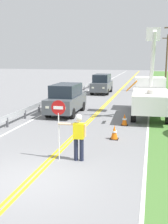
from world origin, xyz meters
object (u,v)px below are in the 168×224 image
(flagger_worker, at_px, (78,134))
(traffic_cone_mid, at_px, (125,120))
(oncoming_suv_second, at_px, (102,84))
(utility_bucket_truck, at_px, (150,94))
(oncoming_suv_nearest, at_px, (66,99))
(utility_pole_far, at_px, (167,57))
(traffic_cone_lead, at_px, (114,132))
(stop_sign_paddle, at_px, (58,117))

(flagger_worker, xyz_separation_m, traffic_cone_mid, (1.17, 6.03, -0.71))
(oncoming_suv_second, bearing_deg, flagger_worker, -82.30)
(utility_bucket_truck, xyz_separation_m, oncoming_suv_nearest, (-5.68, -1.15, -0.36))
(flagger_worker, bearing_deg, oncoming_suv_nearest, 110.44)
(utility_pole_far, relative_size, traffic_cone_lead, 10.92)
(utility_pole_far, distance_m, traffic_cone_lead, 36.54)
(utility_pole_far, xyz_separation_m, traffic_cone_mid, (-3.71, -33.25, -3.67))
(traffic_cone_mid, bearing_deg, stop_sign_paddle, -107.65)
(oncoming_suv_second, relative_size, utility_pole_far, 0.61)
(utility_pole_far, bearing_deg, flagger_worker, -97.08)
(traffic_cone_lead, bearing_deg, utility_bucket_truck, 76.21)
(utility_bucket_truck, height_order, utility_pole_far, utility_pole_far)
(oncoming_suv_nearest, height_order, traffic_cone_lead, oncoming_suv_nearest)
(utility_pole_far, bearing_deg, oncoming_suv_nearest, -104.56)
(oncoming_suv_nearest, height_order, traffic_cone_mid, oncoming_suv_nearest)
(utility_pole_far, bearing_deg, oncoming_suv_second, -111.67)
(flagger_worker, distance_m, utility_bucket_truck, 9.91)
(stop_sign_paddle, relative_size, oncoming_suv_nearest, 0.50)
(stop_sign_paddle, height_order, traffic_cone_lead, stop_sign_paddle)
(utility_bucket_truck, bearing_deg, stop_sign_paddle, -108.98)
(utility_bucket_truck, height_order, traffic_cone_lead, utility_bucket_truck)
(oncoming_suv_second, relative_size, traffic_cone_lead, 6.61)
(stop_sign_paddle, bearing_deg, oncoming_suv_nearest, 105.63)
(flagger_worker, relative_size, oncoming_suv_second, 0.39)
(utility_bucket_truck, bearing_deg, utility_pole_far, 85.51)
(flagger_worker, height_order, traffic_cone_lead, flagger_worker)
(utility_bucket_truck, distance_m, oncoming_suv_nearest, 5.81)
(oncoming_suv_nearest, relative_size, traffic_cone_lead, 6.61)
(utility_bucket_truck, bearing_deg, oncoming_suv_second, 116.50)
(stop_sign_paddle, xyz_separation_m, oncoming_suv_second, (-1.96, 20.20, -0.65))
(stop_sign_paddle, height_order, utility_pole_far, utility_pole_far)
(flagger_worker, bearing_deg, traffic_cone_lead, 72.89)
(oncoming_suv_second, bearing_deg, utility_pole_far, 68.33)
(oncoming_suv_nearest, bearing_deg, traffic_cone_mid, -29.05)
(stop_sign_paddle, xyz_separation_m, traffic_cone_mid, (1.94, 6.08, -1.37))
(flagger_worker, height_order, oncoming_suv_second, oncoming_suv_second)
(utility_pole_far, height_order, traffic_cone_mid, utility_pole_far)
(utility_bucket_truck, distance_m, traffic_cone_mid, 3.96)
(flagger_worker, height_order, utility_bucket_truck, utility_bucket_truck)
(utility_pole_far, relative_size, traffic_cone_mid, 10.92)
(utility_pole_far, height_order, traffic_cone_lead, utility_pole_far)
(stop_sign_paddle, relative_size, traffic_cone_mid, 3.33)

